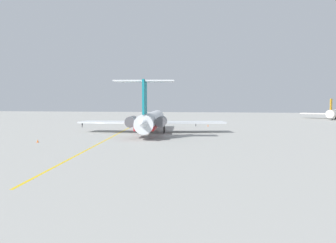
# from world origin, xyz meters

# --- Properties ---
(ground) EXTENTS (332.28, 332.28, 0.00)m
(ground) POSITION_xyz_m (0.00, 0.00, 0.00)
(ground) COLOR #9E9E99
(main_jetliner) EXTENTS (40.83, 36.16, 11.90)m
(main_jetliner) POSITION_xyz_m (-1.55, 12.46, 3.25)
(main_jetliner) COLOR silver
(main_jetliner) RESTS_ON ground
(airliner_far_left) EXTENTS (28.18, 28.47, 8.93)m
(airliner_far_left) POSITION_xyz_m (-81.49, 78.87, 2.63)
(airliner_far_left) COLOR silver
(airliner_far_left) RESTS_ON ground
(ground_crew_near_nose) EXTENTS (0.27, 0.42, 1.70)m
(ground_crew_near_nose) POSITION_xyz_m (-15.60, -11.99, 1.08)
(ground_crew_near_nose) COLOR black
(ground_crew_near_nose) RESTS_ON ground
(ground_crew_near_tail) EXTENTS (0.27, 0.40, 1.69)m
(ground_crew_near_tail) POSITION_xyz_m (-25.71, 21.02, 1.07)
(ground_crew_near_tail) COLOR black
(ground_crew_near_tail) RESTS_ON ground
(safety_cone_nose) EXTENTS (0.40, 0.40, 0.55)m
(safety_cone_nose) POSITION_xyz_m (-26.13, 24.77, 0.28)
(safety_cone_nose) COLOR #EA590F
(safety_cone_nose) RESTS_ON ground
(safety_cone_wingtip) EXTENTS (0.40, 0.40, 0.55)m
(safety_cone_wingtip) POSITION_xyz_m (20.12, -4.35, 0.28)
(safety_cone_wingtip) COLOR #EA590F
(safety_cone_wingtip) RESTS_ON ground
(taxiway_centreline) EXTENTS (106.57, 15.80, 0.01)m
(taxiway_centreline) POSITION_xyz_m (-2.68, 4.32, 0.00)
(taxiway_centreline) COLOR gold
(taxiway_centreline) RESTS_ON ground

